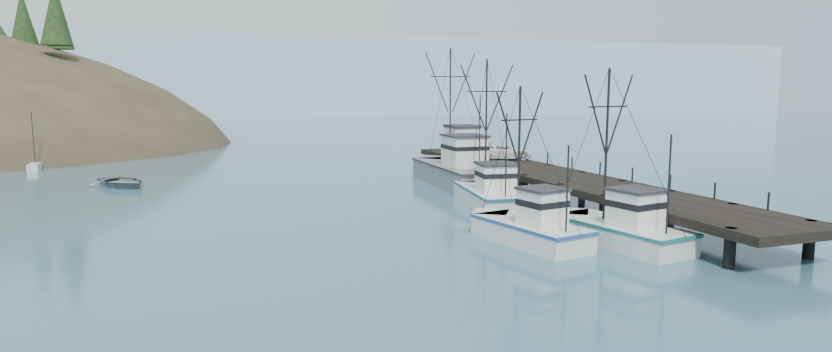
{
  "coord_description": "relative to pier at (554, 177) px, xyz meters",
  "views": [
    {
      "loc": [
        -13.09,
        -27.49,
        8.71
      ],
      "look_at": [
        2.1,
        14.8,
        2.5
      ],
      "focal_mm": 28.0,
      "sensor_mm": 36.0,
      "label": 1
    }
  ],
  "objects": [
    {
      "name": "pier_shed",
      "position": [
        0.09,
        18.0,
        1.73
      ],
      "size": [
        3.0,
        3.2,
        2.8
      ],
      "color": "silver",
      "rests_on": "pier"
    },
    {
      "name": "distant_ridge_far",
      "position": [
        -54.0,
        169.0,
        -1.69
      ],
      "size": [
        180.0,
        25.0,
        18.0
      ],
      "primitive_type": "cube",
      "color": "silver",
      "rests_on": "ground"
    },
    {
      "name": "ground",
      "position": [
        -14.0,
        -16.0,
        -1.69
      ],
      "size": [
        400.0,
        400.0,
        0.0
      ],
      "primitive_type": "plane",
      "color": "#335C71",
      "rests_on": "ground"
    },
    {
      "name": "distant_ridge",
      "position": [
        -4.0,
        154.0,
        -1.69
      ],
      "size": [
        360.0,
        40.0,
        26.0
      ],
      "primitive_type": "cube",
      "color": "#9EB2C6",
      "rests_on": "ground"
    },
    {
      "name": "pickup_truck",
      "position": [
        0.69,
        10.04,
        1.08
      ],
      "size": [
        5.9,
        3.53,
        1.53
      ],
      "primitive_type": "imported",
      "rotation": [
        0.0,
        0.0,
        1.38
      ],
      "color": "white",
      "rests_on": "pier"
    },
    {
      "name": "pier",
      "position": [
        0.0,
        0.0,
        0.0
      ],
      "size": [
        6.0,
        44.0,
        2.0
      ],
      "color": "black",
      "rests_on": "ground"
    },
    {
      "name": "trawler_near",
      "position": [
        -4.66,
        -13.95,
        -0.87
      ],
      "size": [
        4.55,
        9.8,
        10.08
      ],
      "color": "silver",
      "rests_on": "ground"
    },
    {
      "name": "work_vessel",
      "position": [
        -4.23,
        9.61,
        -0.46
      ],
      "size": [
        4.79,
        14.85,
        12.54
      ],
      "color": "slate",
      "rests_on": "ground"
    },
    {
      "name": "trawler_mid",
      "position": [
        -9.21,
        -12.1,
        -0.87
      ],
      "size": [
        4.34,
        8.89,
        9.09
      ],
      "color": "silver",
      "rests_on": "ground"
    },
    {
      "name": "motorboat",
      "position": [
        -32.4,
        18.16,
        -1.69
      ],
      "size": [
        6.63,
        7.17,
        1.21
      ],
      "primitive_type": "imported",
      "rotation": [
        0.0,
        0.0,
        0.55
      ],
      "color": "slate",
      "rests_on": "ground"
    },
    {
      "name": "trawler_far",
      "position": [
        -5.9,
        -0.58,
        -0.87
      ],
      "size": [
        4.87,
        10.82,
        11.07
      ],
      "color": "silver",
      "rests_on": "ground"
    }
  ]
}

